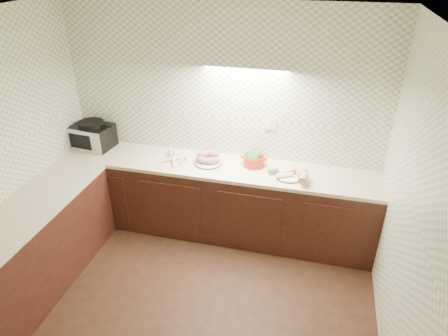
% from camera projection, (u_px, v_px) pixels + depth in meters
% --- Properties ---
extents(room, '(3.60, 3.60, 2.60)m').
position_uv_depth(room, '(159.00, 173.00, 2.83)').
color(room, black).
rests_on(room, ground).
extents(counter, '(3.60, 3.60, 0.90)m').
position_uv_depth(counter, '(132.00, 232.00, 4.13)').
color(counter, black).
rests_on(counter, ground).
extents(toaster_oven, '(0.49, 0.40, 0.33)m').
position_uv_depth(toaster_oven, '(93.00, 135.00, 4.80)').
color(toaster_oven, black).
rests_on(toaster_oven, counter).
extents(parsnip_pile, '(0.32, 0.36, 0.07)m').
position_uv_depth(parsnip_pile, '(175.00, 158.00, 4.54)').
color(parsnip_pile, beige).
rests_on(parsnip_pile, counter).
extents(sweet_potato_plate, '(0.32, 0.32, 0.14)m').
position_uv_depth(sweet_potato_plate, '(208.00, 159.00, 4.48)').
color(sweet_potato_plate, '#141A42').
rests_on(sweet_potato_plate, counter).
extents(onion_bowl, '(0.16, 0.16, 0.12)m').
position_uv_depth(onion_bowl, '(208.00, 155.00, 4.58)').
color(onion_bowl, black).
rests_on(onion_bowl, counter).
extents(dutch_oven, '(0.30, 0.25, 0.17)m').
position_uv_depth(dutch_oven, '(254.00, 159.00, 4.42)').
color(dutch_oven, '#B32C0F').
rests_on(dutch_oven, counter).
extents(veg_plate, '(0.47, 0.31, 0.13)m').
position_uv_depth(veg_plate, '(295.00, 174.00, 4.18)').
color(veg_plate, '#141A42').
rests_on(veg_plate, counter).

